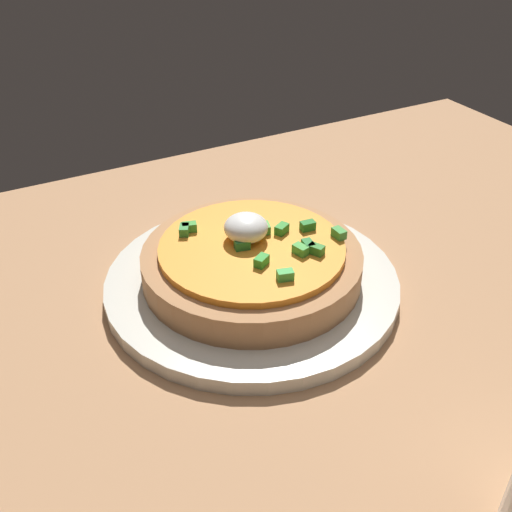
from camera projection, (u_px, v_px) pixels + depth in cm
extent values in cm
cube|color=tan|center=(315.00, 371.00, 46.50)|extent=(101.71, 80.53, 2.19)
cylinder|color=silver|center=(256.00, 281.00, 53.38)|extent=(25.90, 25.90, 1.34)
cylinder|color=tan|center=(256.00, 262.00, 52.26)|extent=(19.16, 19.16, 2.66)
cylinder|color=orange|center=(256.00, 247.00, 51.34)|extent=(16.06, 16.06, 0.63)
ellipsoid|color=white|center=(247.00, 227.00, 51.18)|extent=(3.81, 3.81, 2.31)
cube|color=green|center=(282.00, 229.00, 52.39)|extent=(1.51, 1.31, 0.80)
cube|color=#378931|center=(316.00, 249.00, 49.67)|extent=(1.31, 1.51, 0.80)
cube|color=green|center=(339.00, 233.00, 51.79)|extent=(0.86, 1.32, 0.80)
cube|color=green|center=(189.00, 227.00, 52.66)|extent=(1.45, 1.13, 0.80)
cube|color=#247E2B|center=(308.00, 226.00, 52.86)|extent=(1.35, 0.91, 0.80)
cube|color=green|center=(184.00, 230.00, 52.25)|extent=(1.29, 1.50, 0.80)
cube|color=green|center=(262.00, 261.00, 48.29)|extent=(1.51, 1.35, 0.80)
cube|color=#2E7F3C|center=(242.00, 245.00, 50.29)|extent=(1.42, 1.04, 0.80)
cube|color=#277F34|center=(308.00, 246.00, 50.15)|extent=(0.97, 1.38, 0.80)
cube|color=green|center=(300.00, 250.00, 49.63)|extent=(1.11, 1.45, 0.80)
cube|color=green|center=(287.00, 275.00, 46.71)|extent=(1.45, 1.11, 0.80)
cube|color=green|center=(265.00, 228.00, 52.53)|extent=(1.13, 1.45, 0.80)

